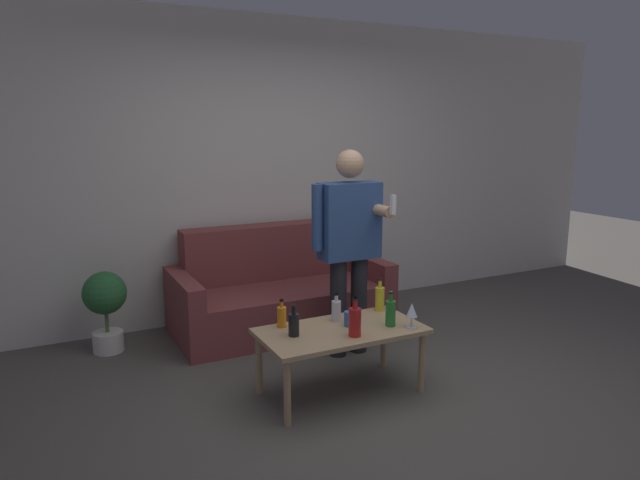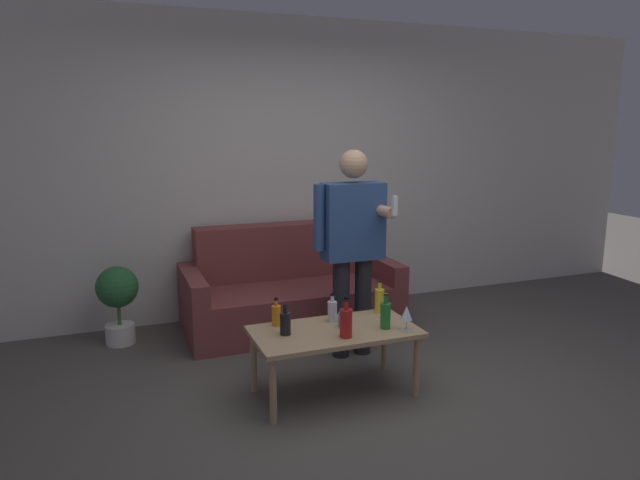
% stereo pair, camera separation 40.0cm
% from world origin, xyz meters
% --- Properties ---
extents(ground_plane, '(16.00, 16.00, 0.00)m').
position_xyz_m(ground_plane, '(0.00, 0.00, 0.00)').
color(ground_plane, '#514C47').
extents(wall_back, '(8.00, 0.06, 2.70)m').
position_xyz_m(wall_back, '(0.00, 2.23, 1.35)').
color(wall_back, silver).
rests_on(wall_back, ground_plane).
extents(couch, '(1.83, 0.87, 0.87)m').
position_xyz_m(couch, '(-0.12, 1.77, 0.30)').
color(couch, brown).
rests_on(couch, ground_plane).
extents(coffee_table, '(1.07, 0.56, 0.45)m').
position_xyz_m(coffee_table, '(-0.25, 0.40, 0.40)').
color(coffee_table, tan).
rests_on(coffee_table, ground_plane).
extents(bottle_orange, '(0.07, 0.07, 0.23)m').
position_xyz_m(bottle_orange, '(0.17, 0.61, 0.54)').
color(bottle_orange, yellow).
rests_on(bottle_orange, coffee_table).
extents(bottle_green, '(0.07, 0.07, 0.20)m').
position_xyz_m(bottle_green, '(-0.58, 0.43, 0.52)').
color(bottle_green, black).
rests_on(bottle_green, coffee_table).
extents(bottle_dark, '(0.06, 0.06, 0.19)m').
position_xyz_m(bottle_dark, '(-0.21, 0.56, 0.52)').
color(bottle_dark, silver).
rests_on(bottle_dark, coffee_table).
extents(bottle_yellow, '(0.08, 0.08, 0.25)m').
position_xyz_m(bottle_yellow, '(-0.24, 0.25, 0.54)').
color(bottle_yellow, '#B21E1E').
rests_on(bottle_yellow, coffee_table).
extents(bottle_red, '(0.07, 0.07, 0.23)m').
position_xyz_m(bottle_red, '(0.06, 0.30, 0.54)').
color(bottle_red, '#23752D').
rests_on(bottle_red, coffee_table).
extents(bottle_clear, '(0.06, 0.06, 0.19)m').
position_xyz_m(bottle_clear, '(-0.58, 0.61, 0.52)').
color(bottle_clear, orange).
rests_on(bottle_clear, coffee_table).
extents(wine_glass_near, '(0.07, 0.07, 0.16)m').
position_xyz_m(wine_glass_near, '(0.17, 0.22, 0.56)').
color(wine_glass_near, silver).
rests_on(wine_glass_near, coffee_table).
extents(cup_on_table, '(0.07, 0.07, 0.10)m').
position_xyz_m(cup_on_table, '(-0.18, 0.43, 0.49)').
color(cup_on_table, '#3366B2').
rests_on(cup_on_table, coffee_table).
extents(person_standing_front, '(0.54, 0.42, 1.57)m').
position_xyz_m(person_standing_front, '(0.12, 0.96, 0.91)').
color(person_standing_front, '#232328').
rests_on(person_standing_front, ground_plane).
extents(potted_plant, '(0.33, 0.33, 0.64)m').
position_xyz_m(potted_plant, '(-1.54, 1.84, 0.40)').
color(potted_plant, silver).
rests_on(potted_plant, ground_plane).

